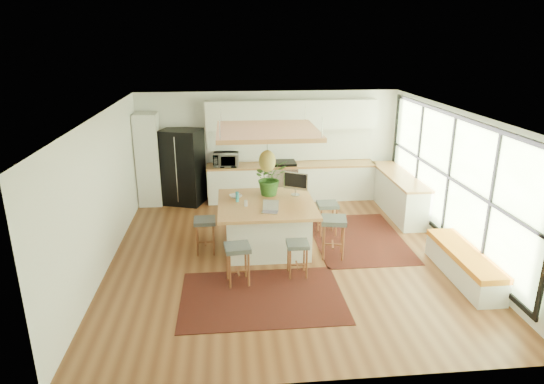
{
  "coord_description": "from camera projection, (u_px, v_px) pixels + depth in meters",
  "views": [
    {
      "loc": [
        -1.03,
        -8.09,
        3.98
      ],
      "look_at": [
        -0.2,
        0.5,
        1.1
      ],
      "focal_mm": 30.95,
      "sensor_mm": 36.0,
      "label": 1
    }
  ],
  "objects": [
    {
      "name": "back_counter_base",
      "position": [
        291.0,
        182.0,
        11.9
      ],
      "size": [
        4.2,
        0.6,
        0.88
      ],
      "primitive_type": "cube",
      "color": "white",
      "rests_on": "floor"
    },
    {
      "name": "pantry",
      "position": [
        149.0,
        160.0,
        11.37
      ],
      "size": [
        0.55,
        0.6,
        2.25
      ],
      "primitive_type": "cube",
      "color": "white",
      "rests_on": "floor"
    },
    {
      "name": "ceiling_panel",
      "position": [
        267.0,
        145.0,
        8.69
      ],
      "size": [
        1.86,
        1.86,
        0.8
      ],
      "primitive_type": null,
      "color": "#A96C3C",
      "rests_on": "ceiling"
    },
    {
      "name": "rug_right",
      "position": [
        358.0,
        238.0,
        9.69
      ],
      "size": [
        1.8,
        2.6,
        0.01
      ],
      "primitive_type": "cube",
      "color": "black",
      "rests_on": "floor"
    },
    {
      "name": "island_bowl",
      "position": [
        236.0,
        196.0,
        9.28
      ],
      "size": [
        0.31,
        0.31,
        0.06
      ],
      "primitive_type": "imported",
      "rotation": [
        0.0,
        0.0,
        0.35
      ],
      "color": "white",
      "rests_on": "island"
    },
    {
      "name": "rug_near",
      "position": [
        262.0,
        297.0,
        7.51
      ],
      "size": [
        2.6,
        1.8,
        0.01
      ],
      "primitive_type": "cube",
      "color": "black",
      "rests_on": "floor"
    },
    {
      "name": "back_counter_top",
      "position": [
        291.0,
        165.0,
        11.76
      ],
      "size": [
        4.24,
        0.64,
        0.05
      ],
      "primitive_type": "cube",
      "color": "#A96C3C",
      "rests_on": "back_counter_base"
    },
    {
      "name": "stool_left_side",
      "position": [
        205.0,
        235.0,
        8.97
      ],
      "size": [
        0.42,
        0.42,
        0.69
      ],
      "primitive_type": null,
      "rotation": [
        0.0,
        0.0,
        -1.54
      ],
      "color": "#444A4B",
      "rests_on": "floor"
    },
    {
      "name": "range",
      "position": [
        282.0,
        180.0,
        11.86
      ],
      "size": [
        0.76,
        0.62,
        1.0
      ],
      "primitive_type": null,
      "color": "#A5A5AA",
      "rests_on": "floor"
    },
    {
      "name": "right_counter_base",
      "position": [
        398.0,
        194.0,
        11.01
      ],
      "size": [
        0.6,
        2.5,
        0.88
      ],
      "primitive_type": "cube",
      "color": "white",
      "rests_on": "floor"
    },
    {
      "name": "island",
      "position": [
        266.0,
        225.0,
        9.17
      ],
      "size": [
        1.85,
        1.85,
        0.93
      ],
      "primitive_type": null,
      "color": "#A96C3C",
      "rests_on": "floor"
    },
    {
      "name": "wall_left",
      "position": [
        103.0,
        193.0,
        8.27
      ],
      "size": [
        0.0,
        7.0,
        7.0
      ],
      "primitive_type": "plane",
      "rotation": [
        1.57,
        0.0,
        1.57
      ],
      "color": "white",
      "rests_on": "ground"
    },
    {
      "name": "laptop",
      "position": [
        270.0,
        206.0,
        8.49
      ],
      "size": [
        0.36,
        0.37,
        0.22
      ],
      "primitive_type": null,
      "rotation": [
        0.0,
        0.0,
        -0.24
      ],
      "color": "#A5A5AA",
      "rests_on": "island"
    },
    {
      "name": "wall_back",
      "position": [
        269.0,
        145.0,
        11.87
      ],
      "size": [
        6.5,
        0.0,
        6.5
      ],
      "primitive_type": "plane",
      "rotation": [
        1.57,
        0.0,
        0.0
      ],
      "color": "white",
      "rests_on": "ground"
    },
    {
      "name": "stool_near_left",
      "position": [
        238.0,
        264.0,
        7.84
      ],
      "size": [
        0.46,
        0.46,
        0.7
      ],
      "primitive_type": null,
      "rotation": [
        0.0,
        0.0,
        0.12
      ],
      "color": "#444A4B",
      "rests_on": "floor"
    },
    {
      "name": "wall_front",
      "position": [
        324.0,
        283.0,
        5.26
      ],
      "size": [
        6.5,
        0.0,
        6.5
      ],
      "primitive_type": "plane",
      "rotation": [
        -1.57,
        0.0,
        0.0
      ],
      "color": "white",
      "rests_on": "ground"
    },
    {
      "name": "window_bench",
      "position": [
        464.0,
        264.0,
        8.05
      ],
      "size": [
        0.52,
        2.0,
        0.5
      ],
      "primitive_type": null,
      "color": "white",
      "rests_on": "floor"
    },
    {
      "name": "stool_right_back",
      "position": [
        327.0,
        218.0,
        9.8
      ],
      "size": [
        0.41,
        0.41,
        0.7
      ],
      "primitive_type": null,
      "rotation": [
        0.0,
        0.0,
        1.57
      ],
      "color": "#444A4B",
      "rests_on": "floor"
    },
    {
      "name": "upper_cabinets",
      "position": [
        291.0,
        114.0,
        11.49
      ],
      "size": [
        4.2,
        0.34,
        0.7
      ],
      "primitive_type": "cube",
      "color": "white",
      "rests_on": "wall_back"
    },
    {
      "name": "backsplash",
      "position": [
        290.0,
        145.0,
        11.9
      ],
      "size": [
        4.2,
        0.02,
        0.8
      ],
      "primitive_type": "cube",
      "color": "white",
      "rests_on": "wall_back"
    },
    {
      "name": "stool_near_right",
      "position": [
        297.0,
        257.0,
        8.1
      ],
      "size": [
        0.38,
        0.38,
        0.63
      ],
      "primitive_type": null,
      "rotation": [
        0.0,
        0.0,
        -0.01
      ],
      "color": "#444A4B",
      "rests_on": "floor"
    },
    {
      "name": "window_wall",
      "position": [
        455.0,
        180.0,
        8.84
      ],
      "size": [
        0.1,
        6.2,
        2.6
      ],
      "primitive_type": null,
      "color": "black",
      "rests_on": "wall_right"
    },
    {
      "name": "right_counter_top",
      "position": [
        400.0,
        176.0,
        10.86
      ],
      "size": [
        0.64,
        2.54,
        0.05
      ],
      "primitive_type": "cube",
      "color": "#A96C3C",
      "rests_on": "right_counter_base"
    },
    {
      "name": "fridge",
      "position": [
        183.0,
        167.0,
        11.48
      ],
      "size": [
        1.1,
        0.98,
        1.85
      ],
      "primitive_type": null,
      "rotation": [
        0.0,
        0.0,
        -0.33
      ],
      "color": "black",
      "rests_on": "floor"
    },
    {
      "name": "ceiling",
      "position": [
        286.0,
        113.0,
        8.13
      ],
      "size": [
        7.0,
        7.0,
        0.0
      ],
      "primitive_type": "plane",
      "rotation": [
        3.14,
        0.0,
        0.0
      ],
      "color": "white",
      "rests_on": "ground"
    },
    {
      "name": "microwave",
      "position": [
        226.0,
        158.0,
        11.49
      ],
      "size": [
        0.63,
        0.38,
        0.41
      ],
      "primitive_type": "imported",
      "rotation": [
        0.0,
        0.0,
        -0.07
      ],
      "color": "#A5A5AA",
      "rests_on": "back_counter_top"
    },
    {
      "name": "island_plant",
      "position": [
        270.0,
        181.0,
        9.39
      ],
      "size": [
        0.88,
        0.92,
        0.57
      ],
      "primitive_type": "imported",
      "rotation": [
        0.0,
        0.0,
        0.38
      ],
      "color": "#1E4C19",
      "rests_on": "island"
    },
    {
      "name": "stool_right_front",
      "position": [
        333.0,
        239.0,
        8.8
      ],
      "size": [
        0.54,
        0.54,
        0.78
      ],
      "primitive_type": null,
      "rotation": [
        0.0,
        0.0,
        1.39
      ],
      "color": "#444A4B",
      "rests_on": "floor"
    },
    {
      "name": "island_bottle_0",
      "position": [
        237.0,
        197.0,
        9.04
      ],
      "size": [
        0.07,
        0.07,
        0.19
      ],
      "primitive_type": "cylinder",
      "color": "teal",
      "rests_on": "island"
    },
    {
      "name": "floor",
      "position": [
        285.0,
        254.0,
        8.99
      ],
      "size": [
        7.0,
        7.0,
        0.0
      ],
      "primitive_type": "plane",
      "color": "brown",
      "rests_on": "ground"
    },
    {
      "name": "monitor",
      "position": [
        296.0,
        183.0,
        9.36
      ],
      "size": [
        0.54,
        0.41,
        0.48
      ],
      "primitive_type": null,
      "rotation": [
        0.0,
        0.0,
        -0.51
      ],
      "color": "#A5A5AA",
      "rests_on": "island"
    },
    {
      "name": "wall_right",
      "position": [
        456.0,
        182.0,
        8.86
      ],
      "size": [
        0.0,
        7.0,
        7.0
      ],
      "primitive_type": "plane",
      "rotation": [
        1.57,
        0.0,
        -1.57
      ],
      "color": "white",
      "rests_on": "ground"
    },
    {
      "name": "island_bottle_1",
      "position": [
        246.0,
        201.0,
        8.82
      ],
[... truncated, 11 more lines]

